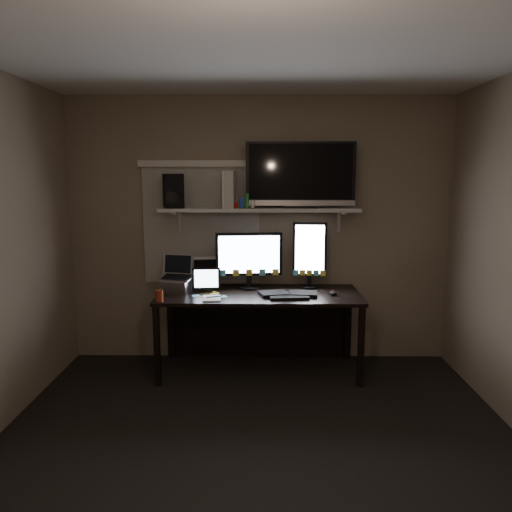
{
  "coord_description": "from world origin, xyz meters",
  "views": [
    {
      "loc": [
        0.02,
        -2.93,
        1.78
      ],
      "look_at": [
        -0.03,
        1.25,
        1.1
      ],
      "focal_mm": 35.0,
      "sensor_mm": 36.0,
      "label": 1
    }
  ],
  "objects_px": {
    "cup": "(159,296)",
    "game_console": "(230,190)",
    "monitor_portrait": "(310,255)",
    "laptop": "(176,274)",
    "tablet": "(206,280)",
    "monitor_landscape": "(249,260)",
    "speaker": "(173,191)",
    "keyboard": "(289,294)",
    "mouse": "(333,293)",
    "tv": "(300,175)",
    "desk": "(259,309)"
  },
  "relations": [
    {
      "from": "monitor_portrait",
      "to": "keyboard",
      "type": "xyz_separation_m",
      "value": [
        -0.21,
        -0.31,
        -0.3
      ]
    },
    {
      "from": "monitor_portrait",
      "to": "mouse",
      "type": "bearing_deg",
      "value": -51.4
    },
    {
      "from": "keyboard",
      "to": "speaker",
      "type": "distance_m",
      "value": 1.39
    },
    {
      "from": "tablet",
      "to": "keyboard",
      "type": "bearing_deg",
      "value": -15.65
    },
    {
      "from": "keyboard",
      "to": "tablet",
      "type": "relative_size",
      "value": 2.02
    },
    {
      "from": "tv",
      "to": "keyboard",
      "type": "bearing_deg",
      "value": -108.86
    },
    {
      "from": "laptop",
      "to": "speaker",
      "type": "xyz_separation_m",
      "value": [
        -0.03,
        0.14,
        0.74
      ]
    },
    {
      "from": "keyboard",
      "to": "tv",
      "type": "height_order",
      "value": "tv"
    },
    {
      "from": "tablet",
      "to": "monitor_landscape",
      "type": "bearing_deg",
      "value": 14.33
    },
    {
      "from": "desk",
      "to": "tv",
      "type": "xyz_separation_m",
      "value": [
        0.37,
        0.08,
        1.22
      ]
    },
    {
      "from": "monitor_portrait",
      "to": "desk",
      "type": "bearing_deg",
      "value": -163.16
    },
    {
      "from": "desk",
      "to": "game_console",
      "type": "relative_size",
      "value": 5.46
    },
    {
      "from": "speaker",
      "to": "desk",
      "type": "bearing_deg",
      "value": -21.35
    },
    {
      "from": "tv",
      "to": "speaker",
      "type": "xyz_separation_m",
      "value": [
        -1.15,
        -0.02,
        -0.14
      ]
    },
    {
      "from": "tv",
      "to": "monitor_landscape",
      "type": "bearing_deg",
      "value": -175.32
    },
    {
      "from": "tablet",
      "to": "laptop",
      "type": "distance_m",
      "value": 0.28
    },
    {
      "from": "cup",
      "to": "tv",
      "type": "xyz_separation_m",
      "value": [
        1.2,
        0.51,
        1.0
      ]
    },
    {
      "from": "desk",
      "to": "monitor_landscape",
      "type": "relative_size",
      "value": 2.94
    },
    {
      "from": "mouse",
      "to": "monitor_landscape",
      "type": "bearing_deg",
      "value": 146.33
    },
    {
      "from": "monitor_portrait",
      "to": "mouse",
      "type": "relative_size",
      "value": 6.43
    },
    {
      "from": "monitor_landscape",
      "to": "laptop",
      "type": "relative_size",
      "value": 1.89
    },
    {
      "from": "monitor_landscape",
      "to": "tablet",
      "type": "relative_size",
      "value": 2.43
    },
    {
      "from": "monitor_landscape",
      "to": "tv",
      "type": "xyz_separation_m",
      "value": [
        0.46,
        0.02,
        0.78
      ]
    },
    {
      "from": "mouse",
      "to": "tablet",
      "type": "xyz_separation_m",
      "value": [
        -1.13,
        0.11,
        0.09
      ]
    },
    {
      "from": "monitor_portrait",
      "to": "game_console",
      "type": "height_order",
      "value": "game_console"
    },
    {
      "from": "tv",
      "to": "laptop",
      "type": "bearing_deg",
      "value": -170.06
    },
    {
      "from": "monitor_landscape",
      "to": "laptop",
      "type": "distance_m",
      "value": 0.67
    },
    {
      "from": "laptop",
      "to": "tv",
      "type": "xyz_separation_m",
      "value": [
        1.12,
        0.16,
        0.88
      ]
    },
    {
      "from": "monitor_portrait",
      "to": "cup",
      "type": "relative_size",
      "value": 6.44
    },
    {
      "from": "keyboard",
      "to": "cup",
      "type": "height_order",
      "value": "cup"
    },
    {
      "from": "desk",
      "to": "monitor_landscape",
      "type": "xyz_separation_m",
      "value": [
        -0.09,
        0.05,
        0.45
      ]
    },
    {
      "from": "desk",
      "to": "laptop",
      "type": "distance_m",
      "value": 0.82
    },
    {
      "from": "monitor_portrait",
      "to": "laptop",
      "type": "xyz_separation_m",
      "value": [
        -1.21,
        -0.18,
        -0.15
      ]
    },
    {
      "from": "cup",
      "to": "tv",
      "type": "bearing_deg",
      "value": 22.92
    },
    {
      "from": "monitor_landscape",
      "to": "mouse",
      "type": "xyz_separation_m",
      "value": [
        0.75,
        -0.24,
        -0.25
      ]
    },
    {
      "from": "game_console",
      "to": "desk",
      "type": "bearing_deg",
      "value": -6.73
    },
    {
      "from": "game_console",
      "to": "speaker",
      "type": "relative_size",
      "value": 1.07
    },
    {
      "from": "desk",
      "to": "speaker",
      "type": "relative_size",
      "value": 5.87
    },
    {
      "from": "cup",
      "to": "game_console",
      "type": "height_order",
      "value": "game_console"
    },
    {
      "from": "tablet",
      "to": "tv",
      "type": "height_order",
      "value": "tv"
    },
    {
      "from": "monitor_landscape",
      "to": "game_console",
      "type": "xyz_separation_m",
      "value": [
        -0.17,
        0.01,
        0.65
      ]
    },
    {
      "from": "desk",
      "to": "cup",
      "type": "xyz_separation_m",
      "value": [
        -0.83,
        -0.43,
        0.23
      ]
    },
    {
      "from": "monitor_portrait",
      "to": "tv",
      "type": "bearing_deg",
      "value": -165.28
    },
    {
      "from": "monitor_portrait",
      "to": "monitor_landscape",
      "type": "bearing_deg",
      "value": -170.54
    },
    {
      "from": "desk",
      "to": "cup",
      "type": "distance_m",
      "value": 0.96
    },
    {
      "from": "monitor_landscape",
      "to": "tv",
      "type": "relative_size",
      "value": 0.62
    },
    {
      "from": "keyboard",
      "to": "game_console",
      "type": "relative_size",
      "value": 1.55
    },
    {
      "from": "laptop",
      "to": "monitor_portrait",
      "type": "bearing_deg",
      "value": 21.51
    },
    {
      "from": "mouse",
      "to": "speaker",
      "type": "xyz_separation_m",
      "value": [
        -1.43,
        0.24,
        0.89
      ]
    },
    {
      "from": "keyboard",
      "to": "game_console",
      "type": "bearing_deg",
      "value": 147.5
    }
  ]
}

